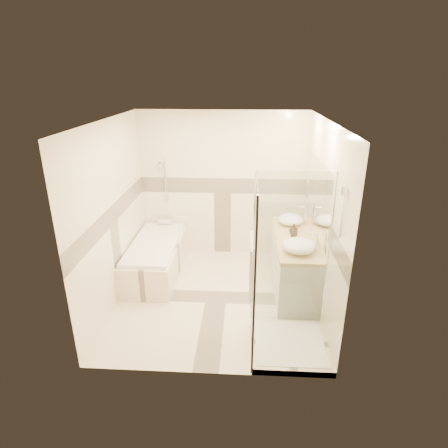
# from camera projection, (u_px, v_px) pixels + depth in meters

# --- Properties ---
(room) EXTENTS (2.82, 3.02, 2.52)m
(room) POSITION_uv_depth(u_px,v_px,m) (220.00, 216.00, 5.00)
(room) COLOR beige
(room) RESTS_ON ground
(bathtub) EXTENTS (0.75, 1.70, 0.56)m
(bathtub) POSITION_uv_depth(u_px,v_px,m) (156.00, 256.00, 6.00)
(bathtub) COLOR beige
(bathtub) RESTS_ON ground
(vanity) EXTENTS (0.58, 1.62, 0.85)m
(vanity) POSITION_uv_depth(u_px,v_px,m) (293.00, 263.00, 5.52)
(vanity) COLOR white
(vanity) RESTS_ON ground
(shower_enclosure) EXTENTS (0.96, 0.93, 2.04)m
(shower_enclosure) POSITION_uv_depth(u_px,v_px,m) (281.00, 308.00, 4.33)
(shower_enclosure) COLOR beige
(shower_enclosure) RESTS_ON ground
(vessel_sink_near) EXTENTS (0.39, 0.39, 0.16)m
(vessel_sink_near) POSITION_uv_depth(u_px,v_px,m) (291.00, 220.00, 5.79)
(vessel_sink_near) COLOR white
(vessel_sink_near) RESTS_ON vanity
(vessel_sink_far) EXTENTS (0.44, 0.44, 0.17)m
(vessel_sink_far) POSITION_uv_depth(u_px,v_px,m) (299.00, 246.00, 4.89)
(vessel_sink_far) COLOR white
(vessel_sink_far) RESTS_ON vanity
(faucet_near) EXTENTS (0.13, 0.03, 0.31)m
(faucet_near) POSITION_uv_depth(u_px,v_px,m) (305.00, 214.00, 5.74)
(faucet_near) COLOR silver
(faucet_near) RESTS_ON vanity
(faucet_far) EXTENTS (0.11, 0.03, 0.27)m
(faucet_far) POSITION_uv_depth(u_px,v_px,m) (316.00, 241.00, 4.85)
(faucet_far) COLOR silver
(faucet_far) RESTS_ON vanity
(amenity_bottle_a) EXTENTS (0.10, 0.11, 0.18)m
(amenity_bottle_a) POSITION_uv_depth(u_px,v_px,m) (295.00, 231.00, 5.33)
(amenity_bottle_a) COLOR black
(amenity_bottle_a) RESTS_ON vanity
(amenity_bottle_b) EXTENTS (0.16, 0.16, 0.16)m
(amenity_bottle_b) POSITION_uv_depth(u_px,v_px,m) (294.00, 229.00, 5.43)
(amenity_bottle_b) COLOR black
(amenity_bottle_b) RESTS_ON vanity
(folded_towels) EXTENTS (0.19, 0.27, 0.08)m
(folded_towels) POSITION_uv_depth(u_px,v_px,m) (290.00, 218.00, 5.95)
(folded_towels) COLOR silver
(folded_towels) RESTS_ON vanity
(rolled_towel) EXTENTS (0.20, 0.09, 0.09)m
(rolled_towel) POSITION_uv_depth(u_px,v_px,m) (165.00, 222.00, 6.57)
(rolled_towel) COLOR silver
(rolled_towel) RESTS_ON bathtub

